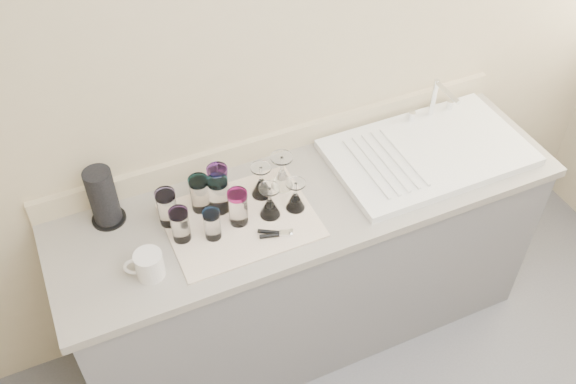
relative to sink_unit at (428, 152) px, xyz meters
name	(u,v)px	position (x,y,z in m)	size (l,w,h in m)	color
room_envelope	(573,344)	(-0.55, -1.20, 0.64)	(3.54, 3.50, 2.52)	#58575D
counter_unit	(307,265)	(-0.55, 0.00, -0.47)	(2.06, 0.62, 0.90)	slate
sink_unit	(428,152)	(0.00, 0.00, 0.00)	(0.82, 0.50, 0.22)	white
dish_towel	(241,220)	(-0.86, -0.03, -0.02)	(0.55, 0.42, 0.01)	white
tumbler_teal	(167,207)	(-1.10, 0.07, 0.07)	(0.08, 0.08, 0.15)	white
tumbler_cyan	(200,193)	(-0.97, 0.09, 0.07)	(0.08, 0.08, 0.15)	white
tumbler_purple	(218,184)	(-0.89, 0.11, 0.07)	(0.08, 0.08, 0.16)	white
tumbler_magenta	(180,225)	(-1.08, -0.03, 0.06)	(0.07, 0.07, 0.14)	white
tumbler_blue	(212,224)	(-0.98, -0.07, 0.05)	(0.06, 0.06, 0.13)	white
tumbler_lavender	(238,207)	(-0.86, -0.03, 0.06)	(0.08, 0.08, 0.15)	white
tumbler_extra	(219,194)	(-0.91, 0.06, 0.07)	(0.08, 0.08, 0.16)	white
goblet_back_left	(262,185)	(-0.73, 0.06, 0.04)	(0.08, 0.08, 0.14)	white
goblet_back_right	(282,176)	(-0.64, 0.07, 0.04)	(0.09, 0.09, 0.16)	white
goblet_front_left	(270,205)	(-0.74, -0.05, 0.04)	(0.08, 0.08, 0.14)	white
goblet_front_right	(295,199)	(-0.64, -0.06, 0.03)	(0.07, 0.07, 0.13)	white
can_opener	(276,234)	(-0.77, -0.16, 0.00)	(0.13, 0.08, 0.02)	silver
white_mug	(148,265)	(-1.24, -0.14, 0.03)	(0.15, 0.12, 0.10)	silver
paper_towel_roll	(103,197)	(-1.31, 0.18, 0.10)	(0.13, 0.13, 0.24)	black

